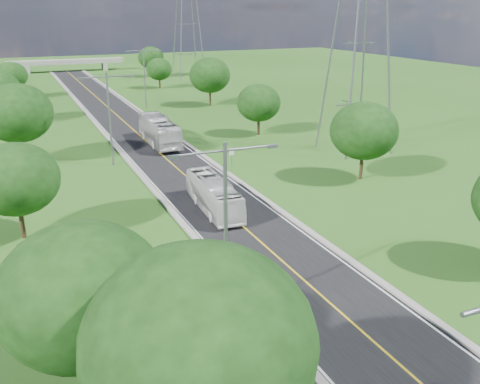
% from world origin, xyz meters
% --- Properties ---
extents(ground, '(260.00, 260.00, 0.00)m').
position_xyz_m(ground, '(0.00, 60.00, 0.00)').
color(ground, '#254F16').
rests_on(ground, ground).
extents(road, '(8.00, 150.00, 0.06)m').
position_xyz_m(road, '(0.00, 66.00, 0.03)').
color(road, black).
rests_on(road, ground).
extents(curb_left, '(0.50, 150.00, 0.22)m').
position_xyz_m(curb_left, '(-4.25, 66.00, 0.11)').
color(curb_left, gray).
rests_on(curb_left, ground).
extents(curb_right, '(0.50, 150.00, 0.22)m').
position_xyz_m(curb_right, '(4.25, 66.00, 0.11)').
color(curb_right, gray).
rests_on(curb_right, ground).
extents(speed_limit_sign, '(0.55, 0.09, 2.40)m').
position_xyz_m(speed_limit_sign, '(5.20, 37.98, 1.60)').
color(speed_limit_sign, slate).
rests_on(speed_limit_sign, ground).
extents(overpass, '(30.00, 3.00, 3.20)m').
position_xyz_m(overpass, '(0.00, 140.00, 2.41)').
color(overpass, gray).
rests_on(overpass, ground).
extents(streetlight_near_left, '(5.90, 0.25, 10.00)m').
position_xyz_m(streetlight_near_left, '(-6.00, 12.00, 5.94)').
color(streetlight_near_left, slate).
rests_on(streetlight_near_left, ground).
extents(streetlight_mid_left, '(5.90, 0.25, 10.00)m').
position_xyz_m(streetlight_mid_left, '(-6.00, 45.00, 5.94)').
color(streetlight_mid_left, slate).
rests_on(streetlight_mid_left, ground).
extents(streetlight_far_right, '(5.90, 0.25, 10.00)m').
position_xyz_m(streetlight_far_right, '(6.00, 78.00, 5.94)').
color(streetlight_far_right, slate).
rests_on(streetlight_far_right, ground).
extents(power_tower_near, '(9.00, 6.40, 28.00)m').
position_xyz_m(power_tower_near, '(22.00, 40.00, 14.01)').
color(power_tower_near, slate).
rests_on(power_tower_near, ground).
extents(power_tower_far, '(9.00, 6.40, 28.00)m').
position_xyz_m(power_tower_far, '(26.00, 115.00, 14.01)').
color(power_tower_far, slate).
rests_on(power_tower_far, ground).
extents(tree_la, '(7.14, 7.14, 8.30)m').
position_xyz_m(tree_la, '(-14.00, 8.00, 5.27)').
color(tree_la, black).
rests_on(tree_la, ground).
extents(tree_lb, '(6.30, 6.30, 7.33)m').
position_xyz_m(tree_lb, '(-16.00, 28.00, 4.64)').
color(tree_lb, black).
rests_on(tree_lb, ground).
extents(tree_lc, '(7.56, 7.56, 8.79)m').
position_xyz_m(tree_lc, '(-15.00, 50.00, 5.58)').
color(tree_lc, black).
rests_on(tree_lc, ground).
extents(tree_le, '(5.88, 5.88, 6.84)m').
position_xyz_m(tree_le, '(-14.50, 98.00, 4.33)').
color(tree_le, black).
rests_on(tree_le, ground).
extents(tree_lf, '(7.98, 7.98, 9.28)m').
position_xyz_m(tree_lf, '(-11.00, 2.00, 5.89)').
color(tree_lf, black).
rests_on(tree_lf, ground).
extents(tree_rb, '(6.72, 6.72, 7.82)m').
position_xyz_m(tree_rb, '(16.00, 30.00, 4.95)').
color(tree_rb, black).
rests_on(tree_rb, ground).
extents(tree_rc, '(5.88, 5.88, 6.84)m').
position_xyz_m(tree_rc, '(15.00, 52.00, 4.33)').
color(tree_rc, black).
rests_on(tree_rc, ground).
extents(tree_rd, '(7.14, 7.14, 8.30)m').
position_xyz_m(tree_rd, '(17.00, 76.00, 5.27)').
color(tree_rd, black).
rests_on(tree_rd, ground).
extents(tree_re, '(5.46, 5.46, 6.35)m').
position_xyz_m(tree_re, '(14.50, 100.00, 4.02)').
color(tree_re, black).
rests_on(tree_re, ground).
extents(tree_rf, '(6.30, 6.30, 7.33)m').
position_xyz_m(tree_rf, '(18.00, 120.00, 4.64)').
color(tree_rf, black).
rests_on(tree_rf, ground).
extents(bus_outbound, '(3.22, 12.12, 3.35)m').
position_xyz_m(bus_outbound, '(1.21, 52.12, 1.74)').
color(bus_outbound, beige).
rests_on(bus_outbound, road).
extents(bus_inbound, '(2.88, 9.92, 2.73)m').
position_xyz_m(bus_inbound, '(-0.80, 27.61, 1.42)').
color(bus_inbound, silver).
rests_on(bus_inbound, road).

